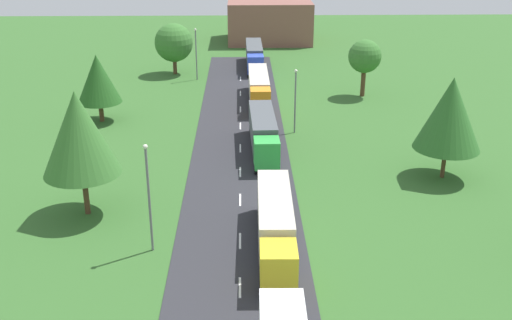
{
  "coord_description": "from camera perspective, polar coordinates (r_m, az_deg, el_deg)",
  "views": [
    {
      "loc": [
        0.29,
        -9.02,
        23.35
      ],
      "look_at": [
        1.44,
        41.04,
        2.79
      ],
      "focal_mm": 42.63,
      "sensor_mm": 36.0,
      "label": 1
    }
  ],
  "objects": [
    {
      "name": "tree_birch",
      "position": [
        94.71,
        -7.73,
        10.85
      ],
      "size": [
        5.81,
        5.81,
        7.74
      ],
      "color": "#513823",
      "rests_on": "ground"
    },
    {
      "name": "lamppost_third",
      "position": [
        68.04,
        3.71,
        5.87
      ],
      "size": [
        0.36,
        0.36,
        7.32
      ],
      "color": "slate",
      "rests_on": "ground"
    },
    {
      "name": "road",
      "position": [
        40.83,
        -1.52,
        -12.51
      ],
      "size": [
        10.0,
        140.0,
        0.06
      ],
      "primitive_type": "cube",
      "color": "#2B2B30",
      "rests_on": "ground"
    },
    {
      "name": "tree_oak",
      "position": [
        50.01,
        -16.3,
        2.43
      ],
      "size": [
        6.26,
        6.26,
        10.55
      ],
      "color": "#513823",
      "rests_on": "ground"
    },
    {
      "name": "lamppost_second",
      "position": [
        44.11,
        -10.04,
        -3.07
      ],
      "size": [
        0.36,
        0.36,
        8.41
      ],
      "color": "slate",
      "rests_on": "ground"
    },
    {
      "name": "truck_fifth",
      "position": [
        98.44,
        -0.16,
        9.85
      ],
      "size": [
        2.59,
        13.56,
        3.49
      ],
      "color": "blue",
      "rests_on": "road"
    },
    {
      "name": "tree_lime",
      "position": [
        73.88,
        -14.61,
        7.37
      ],
      "size": [
        5.17,
        5.17,
        8.05
      ],
      "color": "#513823",
      "rests_on": "ground"
    },
    {
      "name": "truck_fourth",
      "position": [
        79.91,
        0.27,
        6.9
      ],
      "size": [
        2.54,
        14.23,
        3.49
      ],
      "color": "orange",
      "rests_on": "road"
    },
    {
      "name": "tree_maple",
      "position": [
        58.06,
        17.74,
        4.17
      ],
      "size": [
        6.13,
        6.13,
        9.68
      ],
      "color": "#513823",
      "rests_on": "ground"
    },
    {
      "name": "truck_third",
      "position": [
        63.09,
        0.68,
        2.68
      ],
      "size": [
        2.82,
        13.03,
        3.62
      ],
      "color": "green",
      "rests_on": "road"
    },
    {
      "name": "distant_building",
      "position": [
        119.65,
        1.26,
        12.95
      ],
      "size": [
        15.7,
        13.45,
        7.71
      ],
      "primitive_type": "cube",
      "color": "brown",
      "rests_on": "ground"
    },
    {
      "name": "truck_second",
      "position": [
        44.88,
        1.84,
        -5.95
      ],
      "size": [
        2.69,
        13.29,
        3.55
      ],
      "color": "yellow",
      "rests_on": "road"
    },
    {
      "name": "tree_ash",
      "position": [
        83.19,
        10.17,
        9.52
      ],
      "size": [
        4.41,
        4.41,
        7.66
      ],
      "color": "#513823",
      "rests_on": "ground"
    },
    {
      "name": "lamppost_fourth",
      "position": [
        91.02,
        -5.64,
        10.12
      ],
      "size": [
        0.36,
        0.36,
        7.6
      ],
      "color": "slate",
      "rests_on": "ground"
    }
  ]
}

